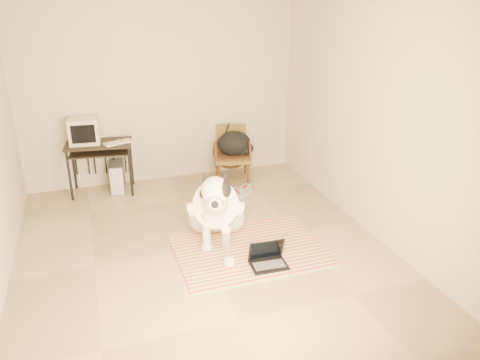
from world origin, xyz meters
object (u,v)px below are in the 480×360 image
crt_monitor (84,130)px  pc_tower (117,176)px  laptop (268,259)px  dog (216,209)px  rattan_chair (232,154)px  computer_desk (99,150)px  backpack (236,145)px

crt_monitor → pc_tower: size_ratio=0.93×
laptop → dog: bearing=116.8°
rattan_chair → computer_desk: bearing=177.9°
backpack → dog: bearing=-114.7°
laptop → pc_tower: 2.89m
crt_monitor → pc_tower: (0.37, -0.04, -0.71)m
laptop → pc_tower: (-1.31, 2.57, 0.12)m
crt_monitor → backpack: 2.17m
backpack → computer_desk: bearing=177.8°
computer_desk → pc_tower: (0.21, 0.03, -0.43)m
dog → rattan_chair: bearing=67.0°
computer_desk → crt_monitor: crt_monitor is taller
crt_monitor → pc_tower: crt_monitor is taller
pc_tower → backpack: backpack is taller
rattan_chair → laptop: bearing=-99.0°
pc_tower → backpack: 1.80m
computer_desk → crt_monitor: bearing=155.2°
laptop → backpack: (0.45, 2.46, 0.45)m
pc_tower → computer_desk: bearing=-170.4°
crt_monitor → backpack: crt_monitor is taller
pc_tower → backpack: size_ratio=0.86×
laptop → crt_monitor: crt_monitor is taller
computer_desk → rattan_chair: bearing=-2.1°
computer_desk → pc_tower: 0.48m
rattan_chair → backpack: rattan_chair is taller
dog → crt_monitor: size_ratio=3.22×
laptop → pc_tower: pc_tower is taller
laptop → backpack: bearing=79.7°
backpack → crt_monitor: bearing=175.9°
computer_desk → backpack: 1.97m
dog → backpack: bearing=65.3°
laptop → computer_desk: computer_desk is taller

